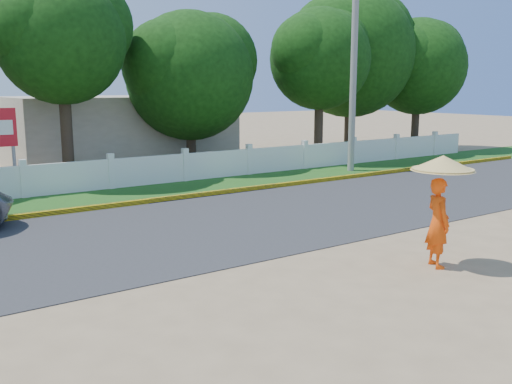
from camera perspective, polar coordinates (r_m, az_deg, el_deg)
ground at (r=11.72m, az=5.61°, el=-7.74°), size 120.00×120.00×0.00m
road at (r=15.29m, az=-5.34°, el=-3.35°), size 60.00×7.00×0.02m
grass_verge at (r=19.94m, az=-12.76°, el=-0.29°), size 60.00×3.50×0.03m
curb at (r=18.38m, az=-10.78°, el=-0.91°), size 40.00×0.18×0.16m
fence at (r=21.19m, az=-14.29°, el=1.74°), size 40.00×0.10×1.10m
building_near at (r=28.45m, az=-13.54°, el=6.06°), size 10.00×6.00×3.20m
utility_pole at (r=25.13m, az=9.73°, el=11.90°), size 0.28×0.28×8.67m
monk_with_parasol at (r=12.11m, az=17.95°, el=-0.27°), size 1.27×1.27×2.31m
tree_row at (r=26.22m, az=-4.23°, el=13.26°), size 37.86×7.64×8.91m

